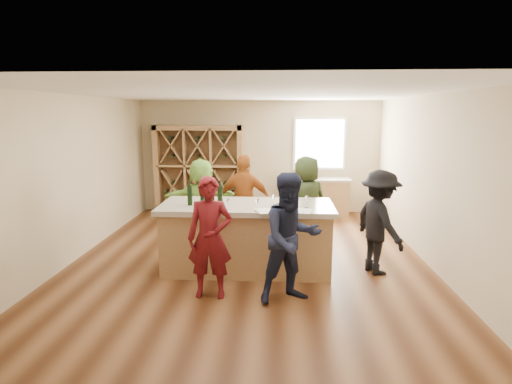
# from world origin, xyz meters

# --- Properties ---
(floor) EXTENTS (6.00, 7.00, 0.10)m
(floor) POSITION_xyz_m (0.00, 0.00, -0.05)
(floor) COLOR brown
(floor) RESTS_ON ground
(ceiling) EXTENTS (6.00, 7.00, 0.10)m
(ceiling) POSITION_xyz_m (0.00, 0.00, 2.85)
(ceiling) COLOR white
(ceiling) RESTS_ON ground
(wall_back) EXTENTS (6.00, 0.10, 2.80)m
(wall_back) POSITION_xyz_m (0.00, 3.55, 1.40)
(wall_back) COLOR #C3B18D
(wall_back) RESTS_ON ground
(wall_front) EXTENTS (6.00, 0.10, 2.80)m
(wall_front) POSITION_xyz_m (0.00, -3.55, 1.40)
(wall_front) COLOR #C3B18D
(wall_front) RESTS_ON ground
(wall_left) EXTENTS (0.10, 7.00, 2.80)m
(wall_left) POSITION_xyz_m (-3.05, 0.00, 1.40)
(wall_left) COLOR #C3B18D
(wall_left) RESTS_ON ground
(wall_right) EXTENTS (0.10, 7.00, 2.80)m
(wall_right) POSITION_xyz_m (3.05, 0.00, 1.40)
(wall_right) COLOR #C3B18D
(wall_right) RESTS_ON ground
(window_frame) EXTENTS (1.30, 0.06, 1.30)m
(window_frame) POSITION_xyz_m (1.50, 3.47, 1.75)
(window_frame) COLOR white
(window_frame) RESTS_ON wall_back
(window_pane) EXTENTS (1.18, 0.01, 1.18)m
(window_pane) POSITION_xyz_m (1.50, 3.44, 1.75)
(window_pane) COLOR white
(window_pane) RESTS_ON wall_back
(wine_rack) EXTENTS (2.20, 0.45, 2.20)m
(wine_rack) POSITION_xyz_m (-1.50, 3.27, 1.10)
(wine_rack) COLOR #9C754A
(wine_rack) RESTS_ON floor
(back_counter_base) EXTENTS (1.60, 0.58, 0.86)m
(back_counter_base) POSITION_xyz_m (1.40, 3.20, 0.43)
(back_counter_base) COLOR #9C754A
(back_counter_base) RESTS_ON floor
(back_counter_top) EXTENTS (1.70, 0.62, 0.06)m
(back_counter_top) POSITION_xyz_m (1.40, 3.20, 0.89)
(back_counter_top) COLOR #A9A08B
(back_counter_top) RESTS_ON back_counter_base
(sink) EXTENTS (0.54, 0.54, 0.19)m
(sink) POSITION_xyz_m (1.20, 3.20, 1.01)
(sink) COLOR silver
(sink) RESTS_ON back_counter_top
(faucet) EXTENTS (0.02, 0.02, 0.30)m
(faucet) POSITION_xyz_m (1.20, 3.38, 1.07)
(faucet) COLOR silver
(faucet) RESTS_ON back_counter_top
(tasting_counter_base) EXTENTS (2.60, 1.00, 1.00)m
(tasting_counter_base) POSITION_xyz_m (-0.01, -0.44, 0.50)
(tasting_counter_base) COLOR #9C754A
(tasting_counter_base) RESTS_ON floor
(tasting_counter_top) EXTENTS (2.72, 1.12, 0.08)m
(tasting_counter_top) POSITION_xyz_m (-0.01, -0.44, 1.04)
(tasting_counter_top) COLOR #A9A08B
(tasting_counter_top) RESTS_ON tasting_counter_base
(wine_bottle_a) EXTENTS (0.10, 0.10, 0.31)m
(wine_bottle_a) POSITION_xyz_m (-0.89, -0.56, 1.24)
(wine_bottle_a) COLOR black
(wine_bottle_a) RESTS_ON tasting_counter_top
(wine_bottle_b) EXTENTS (0.08, 0.08, 0.28)m
(wine_bottle_b) POSITION_xyz_m (-0.67, -0.66, 1.22)
(wine_bottle_b) COLOR black
(wine_bottle_b) RESTS_ON tasting_counter_top
(wine_bottle_c) EXTENTS (0.08, 0.08, 0.29)m
(wine_bottle_c) POSITION_xyz_m (-0.54, -0.55, 1.23)
(wine_bottle_c) COLOR black
(wine_bottle_c) RESTS_ON tasting_counter_top
(wine_bottle_d) EXTENTS (0.11, 0.11, 0.33)m
(wine_bottle_d) POSITION_xyz_m (-0.40, -0.66, 1.25)
(wine_bottle_d) COLOR black
(wine_bottle_d) RESTS_ON tasting_counter_top
(wine_glass_a) EXTENTS (0.08, 0.08, 0.17)m
(wine_glass_a) POSITION_xyz_m (-0.27, -0.86, 1.16)
(wine_glass_a) COLOR white
(wine_glass_a) RESTS_ON tasting_counter_top
(wine_glass_b) EXTENTS (0.08, 0.08, 0.18)m
(wine_glass_b) POSITION_xyz_m (0.17, -0.90, 1.17)
(wine_glass_b) COLOR white
(wine_glass_b) RESTS_ON tasting_counter_top
(wine_glass_c) EXTENTS (0.10, 0.10, 0.20)m
(wine_glass_c) POSITION_xyz_m (0.73, -0.94, 1.18)
(wine_glass_c) COLOR white
(wine_glass_c) RESTS_ON tasting_counter_top
(wine_glass_d) EXTENTS (0.09, 0.09, 0.20)m
(wine_glass_d) POSITION_xyz_m (0.42, -0.63, 1.18)
(wine_glass_d) COLOR white
(wine_glass_d) RESTS_ON tasting_counter_top
(wine_glass_e) EXTENTS (0.08, 0.08, 0.19)m
(wine_glass_e) POSITION_xyz_m (0.92, -0.65, 1.17)
(wine_glass_e) COLOR white
(wine_glass_e) RESTS_ON tasting_counter_top
(tasting_menu_a) EXTENTS (0.34, 0.39, 0.00)m
(tasting_menu_a) POSITION_xyz_m (-0.37, -0.89, 1.08)
(tasting_menu_a) COLOR white
(tasting_menu_a) RESTS_ON tasting_counter_top
(tasting_menu_b) EXTENTS (0.34, 0.39, 0.00)m
(tasting_menu_b) POSITION_xyz_m (0.30, -0.87, 1.08)
(tasting_menu_b) COLOR white
(tasting_menu_b) RESTS_ON tasting_counter_top
(tasting_menu_c) EXTENTS (0.31, 0.38, 0.00)m
(tasting_menu_c) POSITION_xyz_m (0.86, -0.84, 1.08)
(tasting_menu_c) COLOR white
(tasting_menu_c) RESTS_ON tasting_counter_top
(person_near_left) EXTENTS (0.61, 0.45, 1.67)m
(person_near_left) POSITION_xyz_m (-0.43, -1.44, 0.84)
(person_near_left) COLOR #590F14
(person_near_left) RESTS_ON floor
(person_near_right) EXTENTS (0.96, 0.76, 1.75)m
(person_near_right) POSITION_xyz_m (0.66, -1.52, 0.87)
(person_near_right) COLOR #191E38
(person_near_right) RESTS_ON floor
(person_server) EXTENTS (0.84, 1.17, 1.64)m
(person_server) POSITION_xyz_m (2.06, -0.47, 0.82)
(person_server) COLOR black
(person_server) RESTS_ON floor
(person_far_mid) EXTENTS (1.09, 0.66, 1.74)m
(person_far_mid) POSITION_xyz_m (-0.14, 0.74, 0.87)
(person_far_mid) COLOR #994C19
(person_far_mid) RESTS_ON floor
(person_far_right) EXTENTS (0.98, 0.82, 1.72)m
(person_far_right) POSITION_xyz_m (1.00, 0.75, 0.86)
(person_far_right) COLOR #263319
(person_far_right) RESTS_ON floor
(person_far_left) EXTENTS (1.55, 0.58, 1.66)m
(person_far_left) POSITION_xyz_m (-0.97, 0.82, 0.83)
(person_far_left) COLOR #8CC64C
(person_far_left) RESTS_ON floor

